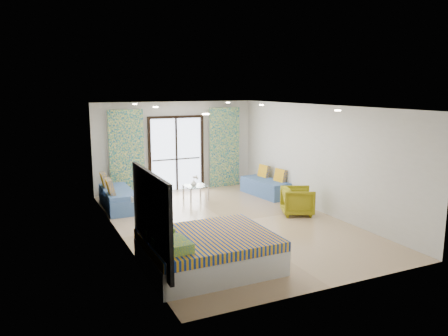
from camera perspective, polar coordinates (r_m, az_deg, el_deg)
name	(u,v)px	position (r m, az deg, el deg)	size (l,w,h in m)	color
floor	(229,222)	(10.30, 0.64, -7.11)	(5.00, 7.50, 0.01)	#9E805E
ceiling	(229,106)	(9.83, 0.67, 8.07)	(5.00, 7.50, 0.01)	silver
wall_back	(176,146)	(13.42, -6.30, 2.86)	(5.00, 0.01, 2.70)	silver
wall_front	(336,205)	(6.87, 14.36, -4.72)	(5.00, 0.01, 2.70)	silver
wall_left	(119,175)	(9.19, -13.54, -0.87)	(0.01, 7.50, 2.70)	silver
wall_right	(318,158)	(11.27, 12.20, 1.24)	(0.01, 7.50, 2.70)	silver
balcony_door	(176,149)	(13.40, -6.25, 2.45)	(1.76, 0.08, 2.28)	black
balcony_rail	(176,159)	(13.46, -6.23, 1.16)	(1.52, 0.03, 0.04)	#595451
curtain_left	(127,153)	(12.85, -12.59, 1.88)	(1.00, 0.10, 2.50)	white
curtain_right	(224,147)	(13.84, 0.05, 2.73)	(1.00, 0.10, 2.50)	white
downlight_a	(206,114)	(7.43, -2.40, 7.06)	(0.12, 0.12, 0.02)	#FFE0B2
downlight_b	(338,110)	(8.89, 14.63, 7.29)	(0.12, 0.12, 0.02)	#FFE0B2
downlight_c	(156,107)	(10.27, -8.92, 7.88)	(0.12, 0.12, 0.02)	#FFE0B2
downlight_d	(261,105)	(11.37, 4.90, 8.20)	(0.12, 0.12, 0.02)	#FFE0B2
downlight_e	(135,104)	(12.20, -11.57, 8.18)	(0.12, 0.12, 0.02)	#FFE0B2
downlight_f	(228,103)	(13.14, 0.51, 8.54)	(0.12, 0.12, 0.02)	#FFE0B2
headboard	(151,217)	(7.17, -9.51, -6.38)	(0.06, 2.10, 1.50)	black
switch_plate	(132,200)	(8.34, -11.90, -4.07)	(0.02, 0.10, 0.10)	silver
bed	(207,251)	(7.71, -2.19, -10.77)	(2.21, 1.80, 0.76)	silver
daybed_left	(117,198)	(11.71, -13.76, -3.83)	(0.74, 1.84, 0.90)	#3E5F95
daybed_right	(266,187)	(12.83, 5.47, -2.43)	(0.85, 1.74, 0.83)	#3E5F95
coffee_table	(196,187)	(12.28, -3.72, -2.51)	(0.64, 0.64, 0.70)	silver
vase	(194,183)	(12.18, -3.97, -1.99)	(0.17, 0.18, 0.17)	white
armchair	(298,200)	(10.98, 9.59, -4.11)	(0.73, 0.68, 0.75)	olive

